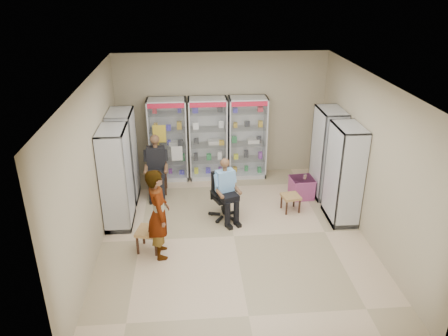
{
  "coord_description": "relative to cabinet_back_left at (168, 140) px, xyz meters",
  "views": [
    {
      "loc": [
        -0.78,
        -7.09,
        4.64
      ],
      "look_at": [
        -0.13,
        0.7,
        1.13
      ],
      "focal_mm": 35.0,
      "sensor_mm": 36.0,
      "label": 1
    }
  ],
  "objects": [
    {
      "name": "pink_trunk",
      "position": [
        2.98,
        -1.24,
        -0.77
      ],
      "size": [
        0.52,
        0.5,
        0.46
      ],
      "primitive_type": "cube",
      "rotation": [
        0.0,
        0.0,
        0.08
      ],
      "color": "#C04C96",
      "rests_on": "floor"
    },
    {
      "name": "tea_glass",
      "position": [
        3.03,
        -1.27,
        -0.49
      ],
      "size": [
        0.07,
        0.07,
        0.09
      ],
      "primitive_type": "cylinder",
      "color": "#5C2A07",
      "rests_on": "pink_trunk"
    },
    {
      "name": "seated_shopkeeper",
      "position": [
        1.18,
        -2.01,
        -0.38
      ],
      "size": [
        0.59,
        0.68,
        1.25
      ],
      "primitive_type": null,
      "rotation": [
        0.0,
        0.0,
        0.37
      ],
      "color": "#6BACD3",
      "rests_on": "floor"
    },
    {
      "name": "cabinet_back_right",
      "position": [
        1.9,
        0.0,
        0.0
      ],
      "size": [
        0.9,
        0.5,
        2.0
      ],
      "primitive_type": "cube",
      "color": "#A9ABB0",
      "rests_on": "floor"
    },
    {
      "name": "seated_customer",
      "position": [
        -0.25,
        -0.78,
        -0.33
      ],
      "size": [
        0.44,
        0.6,
        1.34
      ],
      "primitive_type": null,
      "color": "black",
      "rests_on": "floor"
    },
    {
      "name": "wooden_chair",
      "position": [
        -0.25,
        -0.73,
        -0.53
      ],
      "size": [
        0.42,
        0.42,
        0.94
      ],
      "primitive_type": "cube",
      "color": "black",
      "rests_on": "floor"
    },
    {
      "name": "cabinet_right_near",
      "position": [
        3.53,
        -2.23,
        0.0
      ],
      "size": [
        0.9,
        0.5,
        2.0
      ],
      "primitive_type": "cube",
      "rotation": [
        0.0,
        0.0,
        1.57
      ],
      "color": "#B1B3B8",
      "rests_on": "floor"
    },
    {
      "name": "woven_stool_b",
      "position": [
        -0.28,
        -3.03,
        -0.79
      ],
      "size": [
        0.51,
        0.51,
        0.42
      ],
      "primitive_type": "cube",
      "rotation": [
        0.0,
        0.0,
        -0.23
      ],
      "color": "#A57445",
      "rests_on": "floor"
    },
    {
      "name": "cabinet_left_near",
      "position": [
        -0.93,
        -2.03,
        0.0
      ],
      "size": [
        0.9,
        0.5,
        2.0
      ],
      "primitive_type": "cube",
      "rotation": [
        0.0,
        0.0,
        -1.57
      ],
      "color": "#A0A4A7",
      "rests_on": "floor"
    },
    {
      "name": "cabinet_back_left",
      "position": [
        0.0,
        0.0,
        0.0
      ],
      "size": [
        0.9,
        0.5,
        2.0
      ],
      "primitive_type": "cube",
      "color": "#ADB0B4",
      "rests_on": "floor"
    },
    {
      "name": "woven_stool_a",
      "position": [
        2.6,
        -1.83,
        -0.82
      ],
      "size": [
        0.42,
        0.42,
        0.36
      ],
      "primitive_type": "cube",
      "rotation": [
        0.0,
        0.0,
        0.17
      ],
      "color": "#A58445",
      "rests_on": "floor"
    },
    {
      "name": "office_chair",
      "position": [
        1.18,
        -1.96,
        -0.51
      ],
      "size": [
        0.69,
        0.69,
        0.98
      ],
      "primitive_type": "cube",
      "rotation": [
        0.0,
        0.0,
        0.37
      ],
      "color": "black",
      "rests_on": "floor"
    },
    {
      "name": "floor",
      "position": [
        1.3,
        -2.73,
        -1.0
      ],
      "size": [
        6.0,
        6.0,
        0.0
      ],
      "primitive_type": "plane",
      "color": "#C8AD8B",
      "rests_on": "ground"
    },
    {
      "name": "cabinet_left_far",
      "position": [
        -0.93,
        -0.93,
        0.0
      ],
      "size": [
        0.9,
        0.5,
        2.0
      ],
      "primitive_type": "cube",
      "rotation": [
        0.0,
        0.0,
        -1.57
      ],
      "color": "silver",
      "rests_on": "floor"
    },
    {
      "name": "standing_man",
      "position": [
        -0.06,
        -3.2,
        -0.17
      ],
      "size": [
        0.49,
        0.66,
        1.67
      ],
      "primitive_type": "imported",
      "rotation": [
        0.0,
        0.0,
        1.72
      ],
      "color": "#97979A",
      "rests_on": "floor"
    },
    {
      "name": "room_shell",
      "position": [
        1.3,
        -2.73,
        0.97
      ],
      "size": [
        5.02,
        6.02,
        3.01
      ],
      "color": "tan",
      "rests_on": "ground"
    },
    {
      "name": "cabinet_right_far",
      "position": [
        3.53,
        -1.13,
        0.0
      ],
      "size": [
        0.9,
        0.5,
        2.0
      ],
      "primitive_type": "cube",
      "rotation": [
        0.0,
        0.0,
        1.57
      ],
      "color": "#B6B8BE",
      "rests_on": "floor"
    },
    {
      "name": "cabinet_back_mid",
      "position": [
        0.95,
        0.0,
        0.0
      ],
      "size": [
        0.9,
        0.5,
        2.0
      ],
      "primitive_type": "cube",
      "color": "silver",
      "rests_on": "floor"
    }
  ]
}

